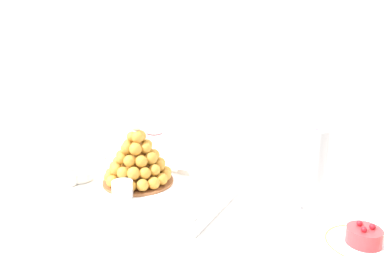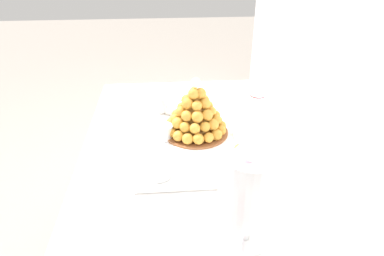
# 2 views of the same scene
# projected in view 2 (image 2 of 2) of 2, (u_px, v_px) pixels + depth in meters

# --- Properties ---
(buffet_table) EXTENTS (1.35, 0.79, 0.78)m
(buffet_table) POSITION_uv_depth(u_px,v_px,m) (202.00, 187.00, 1.19)
(buffet_table) COLOR brown
(buffet_table) RESTS_ON ground_plane
(serving_tray) EXTENTS (0.58, 0.34, 0.02)m
(serving_tray) POSITION_uv_depth(u_px,v_px,m) (187.00, 138.00, 1.24)
(serving_tray) COLOR white
(serving_tray) RESTS_ON buffet_table
(croquembouche) EXTENTS (0.23, 0.23, 0.21)m
(croquembouche) POSITION_uv_depth(u_px,v_px,m) (196.00, 114.00, 1.23)
(croquembouche) COLOR brown
(croquembouche) RESTS_ON serving_tray
(dessert_cup_left) EXTENTS (0.05, 0.05, 0.06)m
(dessert_cup_left) POSITION_uv_depth(u_px,v_px,m) (161.00, 105.00, 1.41)
(dessert_cup_left) COLOR silver
(dessert_cup_left) RESTS_ON serving_tray
(dessert_cup_mid_left) EXTENTS (0.06, 0.06, 0.05)m
(dessert_cup_mid_left) POSITION_uv_depth(u_px,v_px,m) (164.00, 132.00, 1.22)
(dessert_cup_mid_left) COLOR silver
(dessert_cup_mid_left) RESTS_ON serving_tray
(dessert_cup_centre) EXTENTS (0.06, 0.06, 0.06)m
(dessert_cup_centre) POSITION_uv_depth(u_px,v_px,m) (160.00, 169.00, 1.02)
(dessert_cup_centre) COLOR silver
(dessert_cup_centre) RESTS_ON serving_tray
(creme_brulee_ramekin) EXTENTS (0.08, 0.08, 0.03)m
(creme_brulee_ramekin) POSITION_uv_depth(u_px,v_px,m) (174.00, 108.00, 1.41)
(creme_brulee_ramekin) COLOR white
(creme_brulee_ramekin) RESTS_ON serving_tray
(macaron_goblet) EXTENTS (0.14, 0.14, 0.25)m
(macaron_goblet) POSITION_uv_depth(u_px,v_px,m) (250.00, 186.00, 0.76)
(macaron_goblet) COLOR white
(macaron_goblet) RESTS_ON buffet_table
(wine_glass) EXTENTS (0.08, 0.08, 0.18)m
(wine_glass) POSITION_uv_depth(u_px,v_px,m) (258.00, 89.00, 1.31)
(wine_glass) COLOR silver
(wine_glass) RESTS_ON buffet_table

